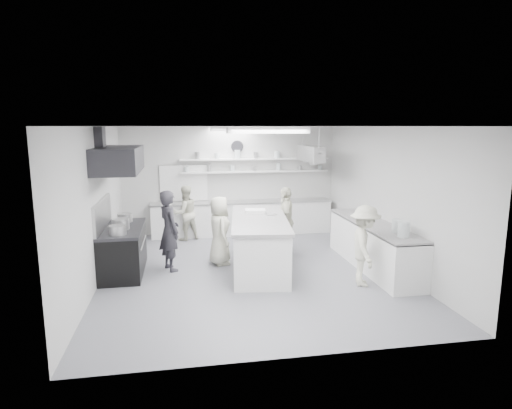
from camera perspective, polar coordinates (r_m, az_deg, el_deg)
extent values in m
cube|color=#91929C|center=(9.16, -0.78, -8.88)|extent=(6.00, 7.00, 0.02)
cube|color=silver|center=(8.66, -0.83, 10.37)|extent=(6.00, 7.00, 0.02)
cube|color=beige|center=(12.22, -3.44, 3.22)|extent=(6.00, 0.04, 3.00)
cube|color=beige|center=(5.44, 5.15, -5.72)|extent=(6.00, 0.04, 3.00)
cube|color=beige|center=(8.82, -20.41, -0.14)|extent=(0.04, 7.00, 3.00)
cube|color=beige|center=(9.72, 16.94, 0.97)|extent=(0.04, 7.00, 3.00)
cube|color=black|center=(9.38, -17.16, -5.95)|extent=(0.80, 1.80, 0.90)
cube|color=#29282C|center=(9.05, -17.80, 5.69)|extent=(0.85, 2.00, 0.50)
cube|color=white|center=(12.13, -1.82, -1.79)|extent=(5.00, 0.60, 0.92)
cube|color=white|center=(12.16, -0.09, 4.39)|extent=(4.20, 0.26, 0.04)
cube|color=white|center=(12.13, -0.09, 6.04)|extent=(4.20, 0.26, 0.04)
cube|color=black|center=(12.12, -9.55, 2.81)|extent=(1.30, 0.04, 1.00)
cylinder|color=silver|center=(12.12, -2.52, 7.68)|extent=(0.32, 0.05, 0.32)
cube|color=white|center=(9.61, 15.28, -5.34)|extent=(0.74, 3.30, 0.94)
cube|color=#B3B3B3|center=(11.48, 7.20, 6.72)|extent=(0.30, 1.60, 0.40)
cube|color=white|center=(6.89, 1.61, 9.81)|extent=(1.30, 0.25, 0.10)
cube|color=white|center=(10.44, -2.43, 9.96)|extent=(1.30, 0.25, 0.10)
cube|color=white|center=(9.23, 0.43, -5.24)|extent=(1.44, 2.97, 1.05)
cylinder|color=#B3B3B3|center=(9.10, -17.47, -2.62)|extent=(0.34, 0.34, 0.26)
imported|color=#2F2D33|center=(9.20, -11.41, -3.41)|extent=(0.63, 0.73, 1.70)
imported|color=beige|center=(11.61, -9.36, -1.11)|extent=(0.88, 0.80, 1.47)
imported|color=beige|center=(9.47, -4.87, -3.46)|extent=(0.58, 0.80, 1.51)
imported|color=beige|center=(10.24, 3.97, -2.12)|extent=(0.61, 1.01, 1.60)
imported|color=beige|center=(8.44, 14.18, -5.31)|extent=(0.81, 1.12, 1.55)
imported|color=#B3B3B3|center=(9.43, 1.92, -1.42)|extent=(0.32, 0.32, 0.06)
imported|color=white|center=(9.08, 1.95, -1.90)|extent=(0.24, 0.24, 0.06)
imported|color=white|center=(8.96, 18.53, -3.36)|extent=(0.24, 0.24, 0.05)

